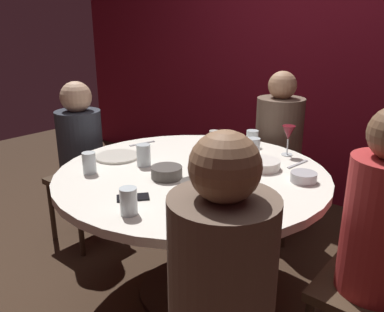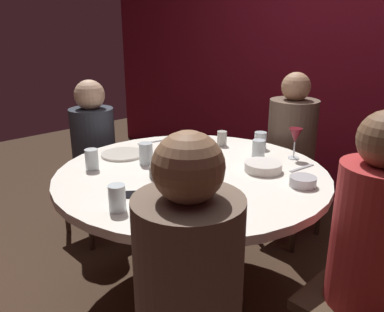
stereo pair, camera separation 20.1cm
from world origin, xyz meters
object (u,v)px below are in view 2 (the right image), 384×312
object	(u,v)px
dinner_plate	(123,154)
cell_phone	(126,195)
seated_diner_front_right	(189,284)
bowl_serving_large	(303,181)
seated_diner_right	(372,237)
cup_near_candle	(222,138)
cup_beside_wine	(92,159)
bowl_small_white	(263,167)
cup_by_right_diner	(146,154)
seated_diner_left	(93,142)
bowl_salad_center	(165,171)
seated_diner_back	(292,139)
wine_glass	(295,137)
cup_center_front	(117,198)
bowl_sauce_side	(188,188)
dining_table	(192,196)
cup_by_left_diner	(258,150)
candle_holder	(200,162)
cup_far_edge	(260,140)

from	to	relation	value
dinner_plate	cell_phone	distance (m)	0.58
seated_diner_front_right	bowl_serving_large	xyz separation A→B (m)	(-0.15, 0.88, 0.03)
seated_diner_right	cup_near_candle	size ratio (longest dim) A/B	13.19
seated_diner_front_right	cup_beside_wine	world-z (taller)	seated_diner_front_right
bowl_small_white	bowl_serving_large	bearing A→B (deg)	-7.28
cup_by_right_diner	seated_diner_front_right	bearing A→B (deg)	-31.39
dinner_plate	cup_by_right_diner	xyz separation A→B (m)	(0.21, 0.01, 0.05)
cell_phone	cup_by_right_diner	distance (m)	0.43
bowl_serving_large	cup_beside_wine	size ratio (longest dim) A/B	1.15
cell_phone	seated_diner_left	bearing A→B (deg)	-163.74
bowl_salad_center	cup_by_right_diner	world-z (taller)	cup_by_right_diner
dinner_plate	cell_phone	size ratio (longest dim) A/B	1.78
seated_diner_left	bowl_salad_center	size ratio (longest dim) A/B	7.31
seated_diner_back	wine_glass	bearing A→B (deg)	32.94
seated_diner_right	wine_glass	size ratio (longest dim) A/B	6.86
wine_glass	cup_by_right_diner	xyz separation A→B (m)	(-0.51, -0.65, -0.07)
wine_glass	cup_center_front	xyz separation A→B (m)	(-0.14, -1.09, -0.07)
bowl_sauce_side	bowl_salad_center	bearing A→B (deg)	165.38
seated_diner_back	bowl_small_white	distance (m)	0.74
seated_diner_back	dining_table	bearing A→B (deg)	0.00
bowl_salad_center	cup_near_candle	world-z (taller)	cup_near_candle
bowl_small_white	cup_center_front	xyz separation A→B (m)	(-0.14, -0.80, 0.03)
seated_diner_left	seated_diner_right	size ratio (longest dim) A/B	0.94
cell_phone	cup_by_left_diner	size ratio (longest dim) A/B	1.27
seated_diner_back	candle_holder	bearing A→B (deg)	0.61
wine_glass	cup_center_front	bearing A→B (deg)	-97.29
bowl_sauce_side	cup_by_left_diner	xyz separation A→B (m)	(-0.07, 0.62, 0.03)
dining_table	cell_phone	distance (m)	0.46
candle_holder	bowl_small_white	xyz separation A→B (m)	(0.25, 0.21, -0.01)
cell_phone	candle_holder	bearing A→B (deg)	130.92
seated_diner_front_right	cup_center_front	distance (m)	0.55
seated_diner_left	cup_near_candle	world-z (taller)	seated_diner_left
bowl_serving_large	bowl_salad_center	size ratio (longest dim) A/B	0.81
seated_diner_right	cup_by_left_diner	size ratio (longest dim) A/B	10.94
seated_diner_back	wine_glass	world-z (taller)	seated_diner_back
cell_phone	cup_far_edge	distance (m)	1.00
seated_diner_front_right	cup_far_edge	xyz separation A→B (m)	(-0.64, 1.23, 0.06)
bowl_serving_large	cup_by_left_diner	size ratio (longest dim) A/B	1.14
seated_diner_right	dinner_plate	size ratio (longest dim) A/B	4.85
seated_diner_right	cup_beside_wine	size ratio (longest dim) A/B	11.01
cell_phone	cup_far_edge	bearing A→B (deg)	129.95
bowl_small_white	bowl_salad_center	bearing A→B (deg)	-125.15
seated_diner_right	cup_beside_wine	xyz separation A→B (m)	(-1.30, -0.36, 0.06)
dining_table	cup_by_left_diner	world-z (taller)	cup_by_left_diner
candle_holder	seated_diner_right	bearing A→B (deg)	-3.19
candle_holder	bowl_sauce_side	distance (m)	0.33
bowl_salad_center	cup_beside_wine	distance (m)	0.40
seated_diner_right	cup_center_front	distance (m)	0.97
cup_center_front	seated_diner_front_right	bearing A→B (deg)	-12.30
cell_phone	cup_center_front	size ratio (longest dim) A/B	1.25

